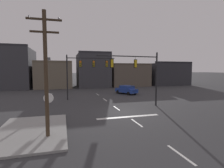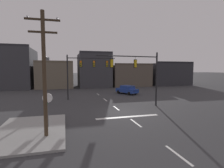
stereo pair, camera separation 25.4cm
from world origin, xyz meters
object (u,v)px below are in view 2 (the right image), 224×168
at_px(signal_mast_far_side, 83,68).
at_px(stop_sign, 48,102).
at_px(signal_mast_near_side, 140,70).
at_px(car_lot_nearside, 127,90).
at_px(utility_pole, 44,70).

distance_m(signal_mast_far_side, stop_sign, 13.65).
xyz_separation_m(signal_mast_near_side, signal_mast_far_side, (-6.22, 7.23, 0.19)).
bearing_deg(signal_mast_near_side, stop_sign, -151.74).
relative_size(car_lot_nearside, utility_pole, 0.56).
height_order(signal_mast_near_side, car_lot_nearside, signal_mast_near_side).
distance_m(stop_sign, car_lot_nearside, 20.91).
relative_size(stop_sign, utility_pole, 0.33).
xyz_separation_m(signal_mast_near_side, utility_pole, (-10.25, -7.32, 0.02)).
height_order(signal_mast_near_side, utility_pole, utility_pole).
distance_m(stop_sign, utility_pole, 3.07).
distance_m(signal_mast_far_side, car_lot_nearside, 10.18).
bearing_deg(car_lot_nearside, signal_mast_near_side, -101.81).
xyz_separation_m(car_lot_nearside, utility_pole, (-12.57, -18.43, 3.78)).
bearing_deg(utility_pole, signal_mast_near_side, 35.54).
relative_size(signal_mast_near_side, signal_mast_far_side, 1.10).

